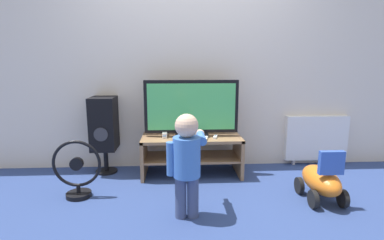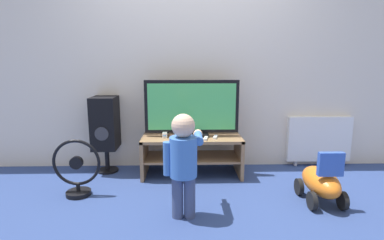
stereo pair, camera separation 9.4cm
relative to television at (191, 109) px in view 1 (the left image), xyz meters
The scene contains 12 objects.
ground_plane 0.78m from the television, 90.00° to the right, with size 16.00×16.00×0.00m, color navy.
wall_back 0.64m from the television, 90.00° to the left, with size 10.00×0.06×2.60m.
tv_stand 0.45m from the television, 90.00° to the right, with size 1.08×0.48×0.43m.
television is the anchor object (origin of this frame).
game_console 0.40m from the television, behind, with size 0.05×0.17×0.05m.
remote_primary 0.40m from the television, 22.54° to the right, with size 0.07×0.13×0.03m.
remote_secondary 0.36m from the television, 49.27° to the right, with size 0.06×0.13×0.03m.
child 1.00m from the television, 95.09° to the right, with size 0.32×0.48×0.84m.
speaker_tower 0.98m from the television, behind, with size 0.27×0.33×0.86m.
floor_fan 1.30m from the television, 153.08° to the right, with size 0.44×0.23×0.54m.
ride_on_toy 1.45m from the television, 33.42° to the right, with size 0.30×0.54×0.50m.
radiator 1.60m from the television, ahead, with size 0.76×0.08×0.60m.
Camera 1 is at (-0.17, -2.94, 1.22)m, focal length 28.00 mm.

